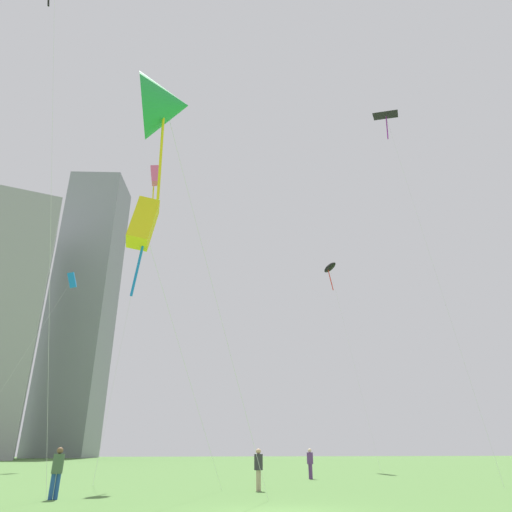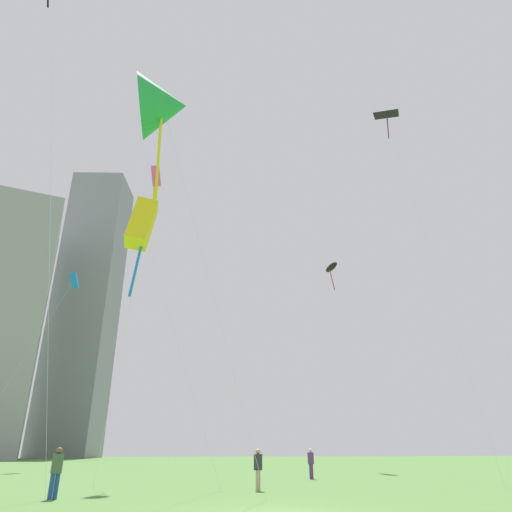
# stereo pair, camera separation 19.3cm
# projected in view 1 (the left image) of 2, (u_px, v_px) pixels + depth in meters

# --- Properties ---
(person_standing_0) EXTENTS (0.41, 0.41, 1.85)m
(person_standing_0) POSITION_uv_depth(u_px,v_px,m) (310.00, 461.00, 30.16)
(person_standing_0) COLOR #593372
(person_standing_0) RESTS_ON ground
(person_standing_1) EXTENTS (0.40, 0.40, 1.81)m
(person_standing_1) POSITION_uv_depth(u_px,v_px,m) (258.00, 466.00, 21.39)
(person_standing_1) COLOR tan
(person_standing_1) RESTS_ON ground
(person_standing_3) EXTENTS (0.41, 0.41, 1.85)m
(person_standing_3) POSITION_uv_depth(u_px,v_px,m) (57.00, 469.00, 17.73)
(person_standing_3) COLOR #1E478C
(person_standing_3) RESTS_ON ground
(kite_flying_0) EXTENTS (1.85, 8.62, 30.19)m
(kite_flying_0) POSITION_uv_depth(u_px,v_px,m) (386.00, 116.00, 40.68)
(kite_flying_0) COLOR silver
(kite_flying_0) RESTS_ON ground
(kite_flying_2) EXTENTS (4.93, 7.28, 11.33)m
(kite_flying_2) POSITION_uv_depth(u_px,v_px,m) (143.00, 224.00, 18.36)
(kite_flying_2) COLOR silver
(kite_flying_2) RESTS_ON ground
(kite_flying_3) EXTENTS (6.00, 5.60, 15.40)m
(kite_flying_3) POSITION_uv_depth(u_px,v_px,m) (166.00, 106.00, 17.64)
(kite_flying_3) COLOR silver
(kite_flying_3) RESTS_ON ground
(kite_flying_4) EXTENTS (5.40, 9.61, 20.78)m
(kite_flying_4) POSITION_uv_depth(u_px,v_px,m) (72.00, 280.00, 52.39)
(kite_flying_4) COLOR silver
(kite_flying_4) RESTS_ON ground
(kite_flying_5) EXTENTS (3.32, 4.49, 21.87)m
(kite_flying_5) POSITION_uv_depth(u_px,v_px,m) (330.00, 268.00, 52.67)
(kite_flying_5) COLOR silver
(kite_flying_5) RESTS_ON ground
(kite_flying_6) EXTENTS (1.89, 3.39, 22.62)m
(kite_flying_6) POSITION_uv_depth(u_px,v_px,m) (155.00, 177.00, 35.94)
(kite_flying_6) COLOR silver
(kite_flying_6) RESTS_ON ground
(distant_highrise_0) EXTENTS (20.42, 28.66, 55.48)m
(distant_highrise_0) POSITION_uv_depth(u_px,v_px,m) (3.00, 324.00, 102.06)
(distant_highrise_0) COLOR #939399
(distant_highrise_0) RESTS_ON ground
(distant_highrise_1) EXTENTS (17.40, 17.22, 80.65)m
(distant_highrise_1) POSITION_uv_depth(u_px,v_px,m) (84.00, 305.00, 131.08)
(distant_highrise_1) COLOR gray
(distant_highrise_1) RESTS_ON ground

